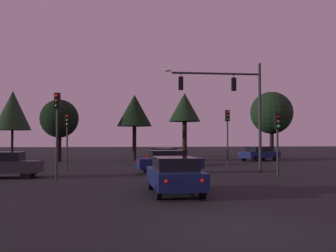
% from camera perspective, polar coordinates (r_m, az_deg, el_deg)
% --- Properties ---
extents(ground_plane, '(168.00, 168.00, 0.00)m').
position_cam_1_polar(ground_plane, '(33.90, -2.96, -5.83)').
color(ground_plane, black).
rests_on(ground_plane, ground).
extents(traffic_signal_mast_arm, '(6.77, 0.47, 7.50)m').
position_cam_1_polar(traffic_signal_mast_arm, '(26.47, 9.75, 4.14)').
color(traffic_signal_mast_arm, '#232326').
rests_on(traffic_signal_mast_arm, ground).
extents(traffic_light_corner_left, '(0.35, 0.38, 4.60)m').
position_cam_1_polar(traffic_light_corner_left, '(30.78, 8.88, -0.14)').
color(traffic_light_corner_left, '#232326').
rests_on(traffic_light_corner_left, ground).
extents(traffic_light_corner_right, '(0.33, 0.37, 4.85)m').
position_cam_1_polar(traffic_light_corner_right, '(22.16, -16.22, 1.06)').
color(traffic_light_corner_right, '#232326').
rests_on(traffic_light_corner_right, ground).
extents(traffic_light_median, '(0.34, 0.37, 4.11)m').
position_cam_1_polar(traffic_light_median, '(28.78, -14.81, -0.62)').
color(traffic_light_median, '#232326').
rests_on(traffic_light_median, ground).
extents(traffic_light_far_side, '(0.33, 0.37, 3.76)m').
position_cam_1_polar(traffic_light_far_side, '(23.58, 16.03, -0.88)').
color(traffic_light_far_side, '#232326').
rests_on(traffic_light_far_side, ground).
extents(car_nearside_lane, '(1.92, 4.52, 1.52)m').
position_cam_1_polar(car_nearside_lane, '(15.95, 0.97, -7.25)').
color(car_nearside_lane, '#0F1947').
rests_on(car_nearside_lane, ground).
extents(car_crossing_left, '(4.49, 2.17, 1.52)m').
position_cam_1_polar(car_crossing_left, '(25.61, 0.16, -5.28)').
color(car_crossing_left, '#0F1947').
rests_on(car_crossing_left, ground).
extents(car_crossing_right, '(4.06, 1.89, 1.52)m').
position_cam_1_polar(car_crossing_right, '(24.38, -23.14, -5.28)').
color(car_crossing_right, '#232328').
rests_on(car_crossing_right, ground).
extents(car_far_lane, '(4.87, 3.60, 1.52)m').
position_cam_1_polar(car_far_lane, '(41.39, 13.46, -3.98)').
color(car_far_lane, '#0F1947').
rests_on(car_far_lane, ground).
extents(car_parked_lot, '(3.66, 4.74, 1.52)m').
position_cam_1_polar(car_parked_lot, '(33.04, -0.56, -4.55)').
color(car_parked_lot, '#4C0F0F').
rests_on(car_parked_lot, ground).
extents(tree_behind_sign, '(4.29, 4.29, 8.02)m').
position_cam_1_polar(tree_behind_sign, '(48.78, -22.18, 2.15)').
color(tree_behind_sign, black).
rests_on(tree_behind_sign, ground).
extents(tree_left_far, '(3.29, 3.29, 7.08)m').
position_cam_1_polar(tree_left_far, '(39.68, 2.49, 2.68)').
color(tree_left_far, black).
rests_on(tree_left_far, ground).
extents(tree_center_horizon, '(3.64, 3.64, 6.94)m').
position_cam_1_polar(tree_center_horizon, '(40.02, -5.02, 2.28)').
color(tree_center_horizon, black).
rests_on(tree_center_horizon, ground).
extents(tree_right_cluster, '(5.20, 5.20, 8.14)m').
position_cam_1_polar(tree_right_cluster, '(48.80, 15.19, 1.88)').
color(tree_right_cluster, black).
rests_on(tree_right_cluster, ground).
extents(tree_lot_edge, '(3.90, 3.90, 6.34)m').
position_cam_1_polar(tree_lot_edge, '(40.53, -15.91, 1.03)').
color(tree_lot_edge, black).
rests_on(tree_lot_edge, ground).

